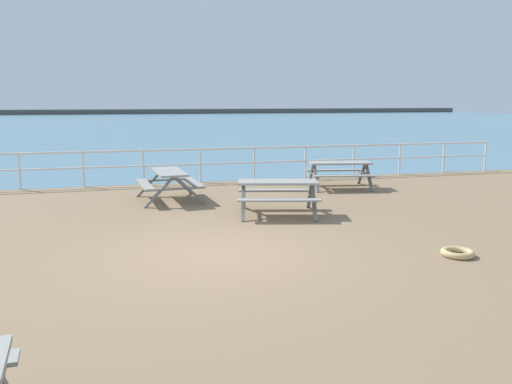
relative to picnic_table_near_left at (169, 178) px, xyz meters
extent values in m
cube|color=#846B4C|center=(0.37, -4.97, -0.68)|extent=(30.00, 24.00, 0.20)
cube|color=teal|center=(0.37, 47.78, -0.58)|extent=(142.00, 90.00, 0.01)
cube|color=#4C4C47|center=(0.37, 90.78, -0.58)|extent=(142.00, 6.00, 1.80)
cube|color=white|center=(0.37, 2.78, 0.47)|extent=(23.00, 0.06, 0.06)
cube|color=white|center=(0.37, 2.78, -0.01)|extent=(23.00, 0.05, 0.05)
cylinder|color=white|center=(-4.06, 2.78, -0.06)|extent=(0.07, 0.07, 1.05)
cylinder|color=white|center=(-2.29, 2.78, -0.06)|extent=(0.07, 0.07, 1.05)
cylinder|color=white|center=(-0.52, 2.78, -0.06)|extent=(0.07, 0.07, 1.05)
cylinder|color=white|center=(1.25, 2.78, -0.06)|extent=(0.07, 0.07, 1.05)
cylinder|color=white|center=(3.02, 2.78, -0.06)|extent=(0.07, 0.07, 1.05)
cylinder|color=white|center=(4.79, 2.78, -0.06)|extent=(0.07, 0.07, 1.05)
cylinder|color=white|center=(6.56, 2.78, -0.06)|extent=(0.07, 0.07, 1.05)
cylinder|color=white|center=(8.33, 2.78, -0.06)|extent=(0.07, 0.07, 1.05)
cylinder|color=white|center=(10.10, 2.78, -0.06)|extent=(0.07, 0.07, 1.05)
cylinder|color=white|center=(11.87, 2.78, -0.06)|extent=(0.07, 0.07, 1.05)
cube|color=gray|center=(0.00, 0.00, 0.17)|extent=(0.84, 1.85, 0.05)
cube|color=gray|center=(-0.62, -0.05, -0.13)|extent=(0.40, 1.81, 0.04)
cube|color=gray|center=(0.62, 0.05, -0.13)|extent=(0.40, 1.81, 0.04)
cube|color=slate|center=(-0.43, 0.75, -0.21)|extent=(0.80, 0.14, 0.79)
cube|color=slate|center=(0.31, 0.81, -0.21)|extent=(0.80, 0.14, 0.79)
cube|color=slate|center=(-0.06, 0.78, -0.16)|extent=(1.50, 0.17, 0.04)
cube|color=slate|center=(-0.31, -0.81, -0.21)|extent=(0.80, 0.14, 0.79)
cube|color=slate|center=(0.43, -0.75, -0.21)|extent=(0.80, 0.14, 0.79)
cube|color=slate|center=(0.06, -0.78, -0.16)|extent=(1.50, 0.17, 0.04)
cube|color=slate|center=(-2.22, -9.21, -0.21)|extent=(0.14, 0.80, 0.79)
cube|color=gray|center=(2.22, -2.34, 0.17)|extent=(1.92, 1.12, 0.05)
cube|color=gray|center=(2.37, -1.74, -0.13)|extent=(1.81, 0.70, 0.04)
cube|color=gray|center=(2.07, -2.94, -0.13)|extent=(1.81, 0.70, 0.04)
cube|color=slate|center=(3.07, -2.17, -0.21)|extent=(0.27, 0.79, 0.79)
cube|color=slate|center=(2.88, -2.90, -0.21)|extent=(0.27, 0.79, 0.79)
cube|color=slate|center=(2.98, -2.54, -0.16)|extent=(0.43, 1.47, 0.04)
cube|color=slate|center=(1.56, -1.79, -0.21)|extent=(0.27, 0.79, 0.79)
cube|color=slate|center=(1.37, -2.51, -0.21)|extent=(0.27, 0.79, 0.79)
cube|color=slate|center=(1.46, -2.15, -0.16)|extent=(0.43, 1.47, 0.04)
cube|color=gray|center=(5.08, 0.64, 0.17)|extent=(1.90, 1.03, 0.05)
cube|color=gray|center=(5.20, 1.25, -0.13)|extent=(1.82, 0.60, 0.04)
cube|color=gray|center=(4.96, 0.04, -0.13)|extent=(1.82, 0.60, 0.04)
cube|color=slate|center=(5.92, 0.87, -0.21)|extent=(0.23, 0.79, 0.79)
cube|color=slate|center=(5.78, 0.13, -0.21)|extent=(0.23, 0.79, 0.79)
cube|color=slate|center=(5.85, 0.50, -0.16)|extent=(0.34, 1.48, 0.04)
cube|color=slate|center=(4.39, 1.16, -0.21)|extent=(0.23, 0.79, 0.79)
cube|color=slate|center=(4.25, 0.42, -0.21)|extent=(0.23, 0.79, 0.79)
cube|color=slate|center=(4.32, 0.79, -0.16)|extent=(0.34, 1.48, 0.04)
torus|color=tan|center=(4.17, -6.19, -0.53)|extent=(0.55, 0.55, 0.11)
camera|label=1|loc=(-1.24, -13.34, 1.99)|focal=36.14mm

